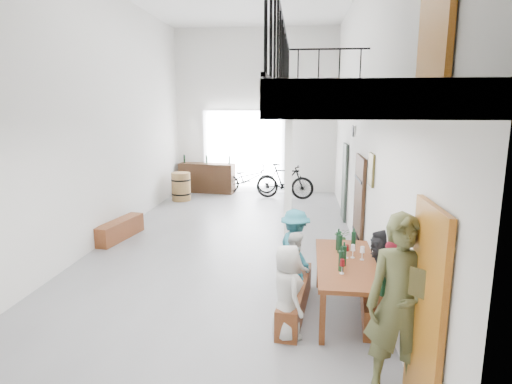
# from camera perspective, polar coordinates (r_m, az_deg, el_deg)

# --- Properties ---
(floor) EXTENTS (12.00, 12.00, 0.00)m
(floor) POSITION_cam_1_polar(r_m,az_deg,el_deg) (9.32, -3.83, -7.12)
(floor) COLOR slate
(floor) RESTS_ON ground
(room_walls) EXTENTS (12.00, 12.00, 12.00)m
(room_walls) POSITION_cam_1_polar(r_m,az_deg,el_deg) (8.85, -4.15, 15.25)
(room_walls) COLOR white
(room_walls) RESTS_ON ground
(gateway_portal) EXTENTS (2.80, 0.08, 2.80)m
(gateway_portal) POSITION_cam_1_polar(r_m,az_deg,el_deg) (14.85, -1.62, 5.40)
(gateway_portal) COLOR white
(gateway_portal) RESTS_ON ground
(right_wall_decor) EXTENTS (0.07, 8.28, 5.07)m
(right_wall_decor) POSITION_cam_1_polar(r_m,az_deg,el_deg) (7.05, 15.48, 1.06)
(right_wall_decor) COLOR #A25E17
(right_wall_decor) RESTS_ON ground
(balcony) EXTENTS (1.52, 5.62, 4.00)m
(balcony) POSITION_cam_1_polar(r_m,az_deg,el_deg) (5.60, 10.88, 11.26)
(balcony) COLOR white
(balcony) RESTS_ON ground
(tasting_table) EXTENTS (0.88, 2.05, 0.79)m
(tasting_table) POSITION_cam_1_polar(r_m,az_deg,el_deg) (6.30, 11.93, -9.78)
(tasting_table) COLOR brown
(tasting_table) RESTS_ON ground
(bench_inner) EXTENTS (0.51, 1.85, 0.42)m
(bench_inner) POSITION_cam_1_polar(r_m,az_deg,el_deg) (6.45, 5.23, -13.87)
(bench_inner) COLOR brown
(bench_inner) RESTS_ON ground
(bench_wall) EXTENTS (0.43, 1.80, 0.41)m
(bench_wall) POSITION_cam_1_polar(r_m,az_deg,el_deg) (6.63, 14.93, -13.52)
(bench_wall) COLOR brown
(bench_wall) RESTS_ON ground
(tableware) EXTENTS (0.41, 1.25, 0.35)m
(tableware) POSITION_cam_1_polar(r_m,az_deg,el_deg) (6.38, 11.81, -7.32)
(tableware) COLOR black
(tableware) RESTS_ON tasting_table
(side_bench) EXTENTS (0.59, 1.56, 0.43)m
(side_bench) POSITION_cam_1_polar(r_m,az_deg,el_deg) (10.17, -17.70, -4.79)
(side_bench) COLOR brown
(side_bench) RESTS_ON ground
(oak_barrel) EXTENTS (0.61, 0.61, 0.89)m
(oak_barrel) POSITION_cam_1_polar(r_m,az_deg,el_deg) (13.73, -9.96, 0.71)
(oak_barrel) COLOR olive
(oak_barrel) RESTS_ON ground
(serving_counter) EXTENTS (1.97, 0.78, 1.01)m
(serving_counter) POSITION_cam_1_polar(r_m,az_deg,el_deg) (14.90, -6.55, 1.88)
(serving_counter) COLOR #331E10
(serving_counter) RESTS_ON ground
(counter_bottles) EXTENTS (1.67, 0.23, 0.28)m
(counter_bottles) POSITION_cam_1_polar(r_m,az_deg,el_deg) (14.81, -6.61, 4.34)
(counter_bottles) COLOR black
(counter_bottles) RESTS_ON serving_counter
(guest_left_a) EXTENTS (0.62, 0.72, 1.25)m
(guest_left_a) POSITION_cam_1_polar(r_m,az_deg,el_deg) (5.63, 4.15, -13.14)
(guest_left_a) COLOR beige
(guest_left_a) RESTS_ON ground
(guest_left_b) EXTENTS (0.34, 0.44, 1.07)m
(guest_left_b) POSITION_cam_1_polar(r_m,az_deg,el_deg) (6.12, 5.12, -11.97)
(guest_left_b) COLOR #266E7F
(guest_left_b) RESTS_ON ground
(guest_left_c) EXTENTS (0.46, 0.56, 1.08)m
(guest_left_c) POSITION_cam_1_polar(r_m,az_deg,el_deg) (6.70, 5.32, -9.82)
(guest_left_c) COLOR beige
(guest_left_c) RESTS_ON ground
(guest_left_d) EXTENTS (0.81, 0.99, 1.33)m
(guest_left_d) POSITION_cam_1_polar(r_m,az_deg,el_deg) (7.04, 5.22, -7.64)
(guest_left_d) COLOR #266E7F
(guest_left_d) RESTS_ON ground
(guest_right_a) EXTENTS (0.52, 0.83, 1.32)m
(guest_right_a) POSITION_cam_1_polar(r_m,az_deg,el_deg) (5.90, 17.63, -12.08)
(guest_right_a) COLOR #A41C2F
(guest_right_a) RESTS_ON ground
(guest_right_b) EXTENTS (0.78, 1.18, 1.22)m
(guest_right_b) POSITION_cam_1_polar(r_m,az_deg,el_deg) (6.57, 16.16, -10.01)
(guest_right_b) COLOR black
(guest_right_b) RESTS_ON ground
(guest_right_c) EXTENTS (0.47, 0.58, 1.02)m
(guest_right_c) POSITION_cam_1_polar(r_m,az_deg,el_deg) (7.11, 16.14, -9.19)
(guest_right_c) COLOR beige
(guest_right_c) RESTS_ON ground
(host_standing) EXTENTS (0.76, 0.55, 1.93)m
(host_standing) POSITION_cam_1_polar(r_m,az_deg,el_deg) (4.73, 18.71, -14.19)
(host_standing) COLOR #4F532F
(host_standing) RESTS_ON ground
(potted_plant) EXTENTS (0.39, 0.35, 0.38)m
(potted_plant) POSITION_cam_1_polar(r_m,az_deg,el_deg) (9.46, 11.33, -5.84)
(potted_plant) COLOR #205420
(potted_plant) RESTS_ON ground
(bicycle_near) EXTENTS (2.00, 0.92, 1.01)m
(bicycle_near) POSITION_cam_1_polar(r_m,az_deg,el_deg) (14.62, -1.07, 1.77)
(bicycle_near) COLOR black
(bicycle_near) RESTS_ON ground
(bicycle_far) EXTENTS (1.94, 0.81, 1.13)m
(bicycle_far) POSITION_cam_1_polar(r_m,az_deg,el_deg) (13.82, 3.84, 1.43)
(bicycle_far) COLOR black
(bicycle_far) RESTS_ON ground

